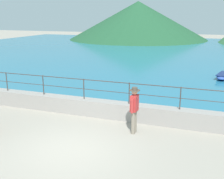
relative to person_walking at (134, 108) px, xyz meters
The scene contains 7 objects.
ground_plane 2.71m from the person_walking, 128.47° to the right, with size 120.00×120.00×0.00m, color gray.
promenade_wall 2.09m from the person_walking, 142.31° to the left, with size 20.00×0.56×0.70m, color gray.
railing 2.02m from the person_walking, 142.31° to the left, with size 18.44×0.04×0.90m.
lake_water 23.93m from the person_walking, 93.78° to the left, with size 64.00×44.32×0.06m, color #236B89.
hill_secondary 41.78m from the person_walking, 104.62° to the left, with size 24.69×24.69×6.66m, color #1E4C2D.
person_walking is the anchor object (origin of this frame).
boat_0 11.21m from the person_walking, 72.28° to the left, with size 1.40×2.44×0.36m.
Camera 1 is at (4.06, -7.27, 4.23)m, focal length 44.48 mm.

